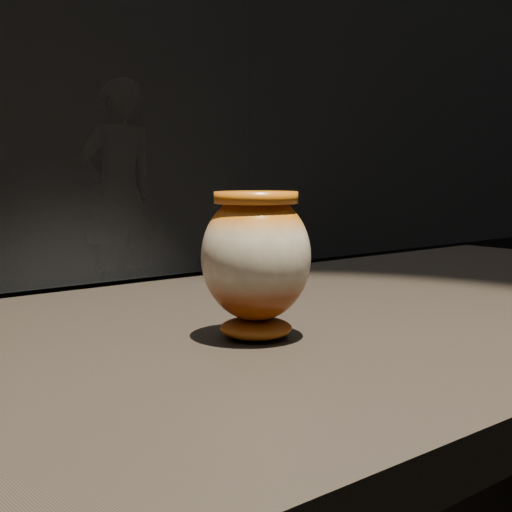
% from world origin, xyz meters
% --- Properties ---
extents(display_plinth, '(2.00, 0.80, 0.90)m').
position_xyz_m(display_plinth, '(0.00, 0.00, 0.63)').
color(display_plinth, black).
rests_on(display_plinth, ground).
extents(main_vase, '(0.15, 0.15, 0.17)m').
position_xyz_m(main_vase, '(-0.12, -0.06, 1.00)').
color(main_vase, maroon).
rests_on(main_vase, display_plinth).
extents(visitor, '(0.67, 0.45, 1.81)m').
position_xyz_m(visitor, '(2.13, 4.33, 0.91)').
color(visitor, black).
rests_on(visitor, ground).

